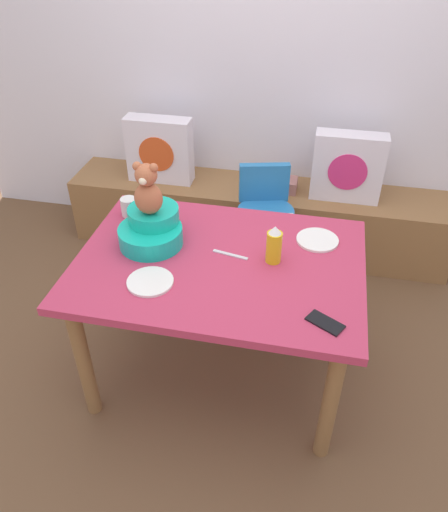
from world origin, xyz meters
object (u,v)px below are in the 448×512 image
object	(u,v)px
pillow_floral_left	(160,150)
dinner_plate_near	(317,240)
infant_seat_teal	(152,229)
book_stack	(282,184)
pillow_floral_right	(348,167)
cell_phone	(325,323)
dining_table	(220,277)
highchair	(265,215)
teddy_bear	(148,190)
coffee_mug	(129,207)
ketchup_bottle	(274,245)
dinner_plate_far	(150,282)

from	to	relation	value
pillow_floral_left	dinner_plate_near	xyz separation A→B (m)	(1.10, -0.95, 0.07)
pillow_floral_left	infant_seat_teal	size ratio (longest dim) A/B	1.33
book_stack	pillow_floral_right	bearing A→B (deg)	-2.95
dinner_plate_near	cell_phone	distance (m)	0.56
dinner_plate_near	book_stack	bearing A→B (deg)	105.23
dining_table	cell_phone	size ratio (longest dim) A/B	9.00
pillow_floral_left	highchair	distance (m)	0.90
teddy_bear	coffee_mug	xyz separation A→B (m)	(-0.19, 0.20, -0.23)
pillow_floral_left	dinner_plate_near	bearing A→B (deg)	-40.84
dining_table	coffee_mug	distance (m)	0.62
ketchup_bottle	dinner_plate_far	distance (m)	0.56
teddy_bear	book_stack	bearing A→B (deg)	66.23
pillow_floral_left	dining_table	size ratio (longest dim) A/B	0.34
dinner_plate_far	coffee_mug	bearing A→B (deg)	119.03
book_stack	highchair	size ratio (longest dim) A/B	0.25
pillow_floral_left	book_stack	xyz separation A→B (m)	(0.84, 0.02, -0.18)
pillow_floral_right	ketchup_bottle	size ratio (longest dim) A/B	2.38
pillow_floral_right	teddy_bear	size ratio (longest dim) A/B	1.76
ketchup_bottle	pillow_floral_left	bearing A→B (deg)	128.44
pillow_floral_right	infant_seat_teal	distance (m)	1.45
pillow_floral_left	book_stack	size ratio (longest dim) A/B	2.20
coffee_mug	dinner_plate_far	distance (m)	0.57
pillow_floral_right	teddy_bear	xyz separation A→B (m)	(-0.91, -1.12, 0.34)
pillow_floral_left	coffee_mug	world-z (taller)	pillow_floral_left
book_stack	dining_table	bearing A→B (deg)	-97.49
dinner_plate_near	teddy_bear	bearing A→B (deg)	-167.71
ketchup_bottle	dinner_plate_far	size ratio (longest dim) A/B	0.92
teddy_bear	dinner_plate_near	xyz separation A→B (m)	(0.77, 0.17, -0.27)
book_stack	teddy_bear	bearing A→B (deg)	-113.77
teddy_bear	cell_phone	world-z (taller)	teddy_bear
coffee_mug	pillow_floral_right	bearing A→B (deg)	39.75
infant_seat_teal	dinner_plate_far	bearing A→B (deg)	-73.51
teddy_bear	ketchup_bottle	distance (m)	0.61
dinner_plate_near	dining_table	bearing A→B (deg)	-150.07
dining_table	teddy_bear	distance (m)	0.52
infant_seat_teal	dinner_plate_far	world-z (taller)	infant_seat_teal
highchair	teddy_bear	distance (m)	0.97
highchair	ketchup_bottle	world-z (taller)	ketchup_bottle
pillow_floral_right	pillow_floral_left	bearing A→B (deg)	180.00
infant_seat_teal	coffee_mug	bearing A→B (deg)	132.95
ketchup_bottle	coffee_mug	xyz separation A→B (m)	(-0.77, 0.24, -0.04)
highchair	book_stack	bearing A→B (deg)	83.28
infant_seat_teal	cell_phone	distance (m)	0.92
book_stack	dining_table	size ratio (longest dim) A/B	0.15
dining_table	coffee_mug	size ratio (longest dim) A/B	10.80
book_stack	pillow_floral_left	bearing A→B (deg)	-178.57
ketchup_bottle	highchair	bearing A→B (deg)	99.97
pillow_floral_left	teddy_bear	distance (m)	1.22
cell_phone	pillow_floral_right	bearing A→B (deg)	26.64
dining_table	teddy_bear	xyz separation A→B (m)	(-0.34, 0.08, 0.38)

